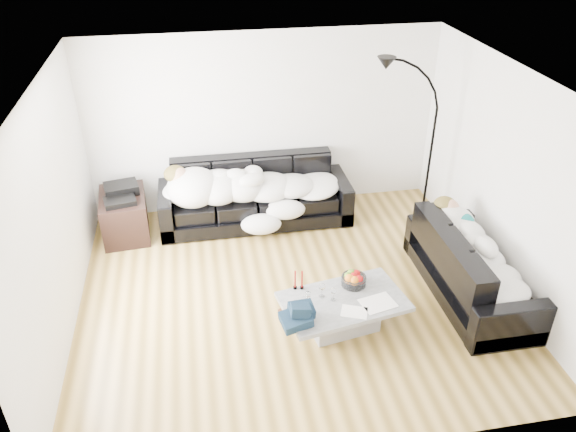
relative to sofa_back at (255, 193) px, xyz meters
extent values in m
plane|color=brown|center=(0.22, -1.75, -0.44)|extent=(5.00, 5.00, 0.00)
cube|color=silver|center=(0.22, 0.50, 0.86)|extent=(5.00, 0.02, 2.60)
cube|color=silver|center=(-2.28, -1.75, 0.86)|extent=(0.02, 4.50, 2.60)
cube|color=silver|center=(2.72, -1.75, 0.86)|extent=(0.02, 4.50, 2.60)
plane|color=white|center=(0.22, -1.75, 2.16)|extent=(5.00, 5.00, 0.00)
cube|color=black|center=(0.00, 0.00, 0.00)|extent=(2.70, 0.93, 0.88)
cube|color=black|center=(2.30, -2.12, -0.03)|extent=(0.87, 2.03, 0.82)
ellipsoid|color=#0F6A6B|center=(2.24, -1.49, 0.28)|extent=(0.42, 0.38, 0.20)
cube|color=#939699|center=(0.65, -2.45, -0.25)|extent=(1.44, 1.00, 0.39)
cylinder|color=white|center=(0.83, -2.21, 0.03)|extent=(0.31, 0.31, 0.17)
cylinder|color=white|center=(0.43, -2.35, 0.03)|extent=(0.09, 0.09, 0.18)
cylinder|color=white|center=(0.26, -2.44, 0.02)|extent=(0.08, 0.08, 0.16)
cylinder|color=white|center=(0.54, -2.43, 0.02)|extent=(0.08, 0.08, 0.16)
cylinder|color=maroon|center=(0.17, -2.16, 0.06)|extent=(0.05, 0.05, 0.24)
cylinder|color=maroon|center=(0.25, -2.18, 0.06)|extent=(0.05, 0.05, 0.23)
cube|color=silver|center=(1.00, -2.57, -0.05)|extent=(0.41, 0.35, 0.01)
cube|color=silver|center=(0.71, -2.66, -0.05)|extent=(0.33, 0.28, 0.01)
cube|color=black|center=(-1.83, -0.05, -0.14)|extent=(0.67, 0.92, 0.60)
cube|color=black|center=(-1.83, -0.05, 0.23)|extent=(0.50, 0.42, 0.13)
camera|label=1|loc=(-0.77, -7.00, 3.84)|focal=35.00mm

